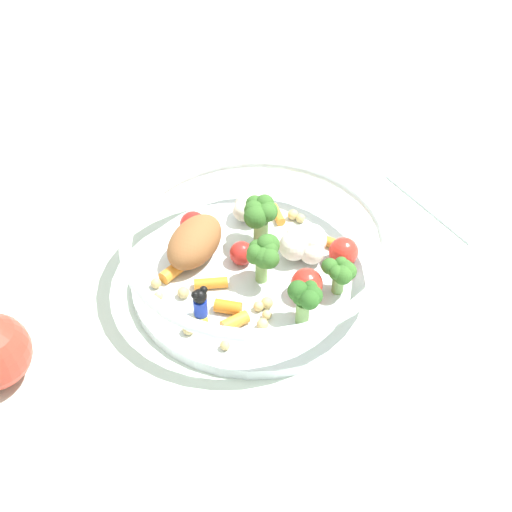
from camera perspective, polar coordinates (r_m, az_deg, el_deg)
ground_plane at (r=0.72m, az=-0.10°, el=-2.83°), size 2.40×2.40×0.00m
food_container at (r=0.71m, az=0.10°, el=0.19°), size 0.26×0.26×0.07m
folded_napkin at (r=0.87m, az=15.99°, el=4.93°), size 0.16×0.14×0.01m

